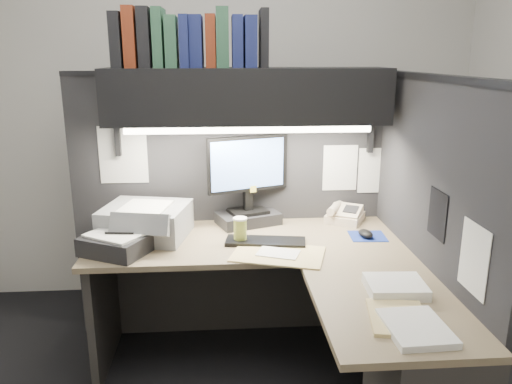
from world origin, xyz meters
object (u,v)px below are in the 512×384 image
notebook_stack (117,244)px  overhead_shelf (247,96)px  coffee_cup (240,231)px  printer (146,221)px  telephone (345,215)px  keyboard (266,242)px  desk (322,338)px  monitor (248,190)px

notebook_stack → overhead_shelf: bearing=25.9°
coffee_cup → printer: printer is taller
telephone → printer: size_ratio=0.47×
keyboard → notebook_stack: size_ratio=1.36×
notebook_stack → desk: bearing=-22.6°
overhead_shelf → notebook_stack: (-0.70, -0.34, -0.72)m
overhead_shelf → keyboard: size_ratio=3.61×
desk → monitor: monitor is taller
desk → overhead_shelf: 1.33m
coffee_cup → monitor: bearing=78.9°
telephone → printer: 1.19m
desk → overhead_shelf: (-0.30, 0.75, 1.06)m
desk → notebook_stack: (-1.00, 0.41, 0.33)m
keyboard → notebook_stack: notebook_stack is taller
coffee_cup → telephone: bearing=25.5°
monitor → overhead_shelf: bearing=-115.1°
telephone → coffee_cup: 0.73m
monitor → notebook_stack: 0.83m
desk → coffee_cup: (-0.36, 0.51, 0.35)m
overhead_shelf → keyboard: 0.81m
overhead_shelf → monitor: overhead_shelf is taller
overhead_shelf → monitor: size_ratio=2.89×
overhead_shelf → printer: (-0.58, -0.11, -0.68)m
coffee_cup → notebook_stack: size_ratio=0.42×
coffee_cup → printer: size_ratio=0.30×
monitor → keyboard: (0.08, -0.33, -0.20)m
telephone → printer: bearing=-141.6°
printer → monitor: bearing=28.8°
desk → notebook_stack: size_ratio=5.37×
desk → telephone: bearing=70.0°
telephone → coffee_cup: bearing=-124.7°
printer → notebook_stack: (-0.12, -0.23, -0.04)m
keyboard → printer: bearing=175.6°
monitor → notebook_stack: bearing=-170.4°
overhead_shelf → keyboard: overhead_shelf is taller
keyboard → coffee_cup: (-0.14, 0.02, 0.06)m
keyboard → notebook_stack: (-0.78, -0.07, 0.04)m
overhead_shelf → telephone: overhead_shelf is taller
desk → keyboard: size_ratio=3.96×
monitor → telephone: (0.59, 0.00, -0.17)m
overhead_shelf → telephone: size_ratio=7.37×
telephone → coffee_cup: size_ratio=1.59×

